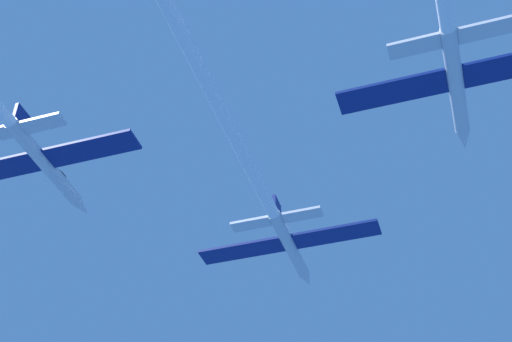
{
  "coord_description": "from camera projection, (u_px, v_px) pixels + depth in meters",
  "views": [
    {
      "loc": [
        15.58,
        -61.96,
        -42.56
      ],
      "look_at": [
        -0.17,
        -12.54,
        0.0
      ],
      "focal_mm": 51.18,
      "sensor_mm": 36.0,
      "label": 1
    }
  ],
  "objects": [
    {
      "name": "jet_lead",
      "position": [
        224.0,
        116.0,
        60.52
      ],
      "size": [
        18.97,
        67.33,
        3.14
      ],
      "color": "silver"
    }
  ]
}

